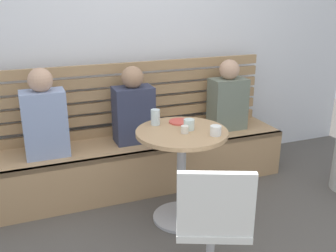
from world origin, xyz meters
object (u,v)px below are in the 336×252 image
(booth_bench, at_px, (140,164))
(cup_glass_tall, at_px, (156,117))
(white_chair, at_px, (213,227))
(plate_small, at_px, (180,122))
(person_child_left, at_px, (133,109))
(cup_glass_short, at_px, (189,125))
(cafe_table, at_px, (182,158))
(person_adult, at_px, (44,118))
(person_child_middle, at_px, (228,99))
(cup_espresso_small, at_px, (185,130))
(cup_ceramic_white, at_px, (216,131))

(booth_bench, distance_m, cup_glass_tall, 0.73)
(white_chair, height_order, plate_small, white_chair)
(person_child_left, bearing_deg, cup_glass_short, -71.21)
(white_chair, bearing_deg, cup_glass_short, 75.08)
(white_chair, height_order, cup_glass_tall, cup_glass_tall)
(cup_glass_short, bearing_deg, cup_glass_tall, 133.70)
(cafe_table, height_order, white_chair, white_chair)
(plate_small, bearing_deg, cup_glass_tall, 174.57)
(cafe_table, relative_size, cup_glass_short, 9.25)
(person_adult, distance_m, cup_glass_tall, 0.89)
(person_child_middle, distance_m, cup_espresso_small, 1.06)
(cup_glass_short, distance_m, plate_small, 0.18)
(person_child_left, height_order, cup_ceramic_white, person_child_left)
(booth_bench, relative_size, person_adult, 3.77)
(person_child_middle, height_order, plate_small, person_child_middle)
(booth_bench, distance_m, cup_ceramic_white, 1.04)
(cafe_table, distance_m, plate_small, 0.30)
(person_child_left, relative_size, cup_espresso_small, 12.02)
(cafe_table, relative_size, person_child_left, 1.10)
(person_child_left, bearing_deg, cafe_table, -75.70)
(cup_glass_short, relative_size, cup_glass_tall, 0.67)
(cafe_table, height_order, plate_small, plate_small)
(booth_bench, distance_m, cafe_table, 0.72)
(person_child_middle, relative_size, plate_small, 3.95)
(person_adult, bearing_deg, booth_bench, 1.47)
(cup_glass_short, height_order, cup_ceramic_white, cup_glass_short)
(cafe_table, relative_size, person_adult, 1.03)
(person_adult, xyz_separation_m, person_child_left, (0.74, 0.04, -0.02))
(booth_bench, relative_size, white_chair, 3.18)
(cup_glass_short, height_order, cup_glass_tall, cup_glass_tall)
(cafe_table, bearing_deg, plate_small, 71.50)
(cup_glass_short, bearing_deg, cup_espresso_small, -136.46)
(cup_glass_tall, height_order, plate_small, cup_glass_tall)
(person_adult, distance_m, person_child_left, 0.75)
(cup_ceramic_white, height_order, cup_glass_tall, cup_glass_tall)
(cup_ceramic_white, bearing_deg, booth_bench, 111.22)
(person_child_left, xyz_separation_m, cup_glass_tall, (0.04, -0.47, 0.06))
(white_chair, distance_m, plate_small, 1.05)
(person_child_middle, xyz_separation_m, cup_ceramic_white, (-0.59, -0.85, 0.04))
(white_chair, height_order, person_child_middle, person_child_middle)
(white_chair, distance_m, person_child_left, 1.50)
(cafe_table, bearing_deg, cup_glass_tall, 123.68)
(person_adult, bearing_deg, cafe_table, -34.32)
(cup_glass_tall, bearing_deg, person_adult, 151.42)
(cup_espresso_small, xyz_separation_m, plate_small, (0.06, 0.24, -0.02))
(cup_espresso_small, bearing_deg, plate_small, 75.23)
(plate_small, bearing_deg, cup_glass_short, -91.05)
(cup_glass_short, xyz_separation_m, cup_ceramic_white, (0.13, -0.18, -0.01))
(cafe_table, bearing_deg, cup_ceramic_white, -43.61)
(white_chair, relative_size, person_adult, 1.19)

